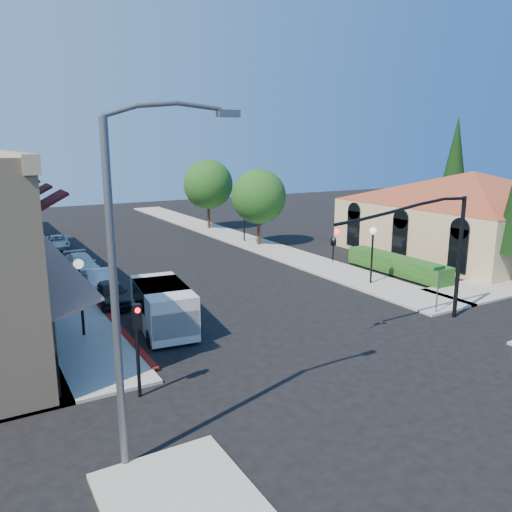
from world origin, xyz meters
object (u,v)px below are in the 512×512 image
lamppost_left_near (80,278)px  lamppost_right_near (373,241)px  street_tree_a (259,196)px  parked_car_d (57,242)px  cobra_streetlight (127,273)px  parked_car_a (112,293)px  signal_mast_arm (430,240)px  white_van (163,305)px  secondary_signal (137,333)px  conifer_far (455,167)px  parked_car_b (100,281)px  parked_car_c (81,264)px  street_name_sign (438,282)px  lamppost_left_far (37,231)px  lamppost_right_far (244,211)px  street_tree_b (208,184)px

lamppost_left_near → lamppost_right_near: (17.00, 0.00, 0.00)m
street_tree_a → parked_car_d: street_tree_a is taller
cobra_streetlight → lamppost_right_near: size_ratio=2.61×
parked_car_a → lamppost_right_near: bearing=-9.9°
signal_mast_arm → white_van: 12.61m
signal_mast_arm → lamppost_left_near: (-14.36, 6.50, -1.35)m
secondary_signal → lamppost_right_near: lamppost_right_near is taller
conifer_far → street_tree_a: bearing=168.2°
secondary_signal → signal_mast_arm: bearing=0.4°
parked_car_b → parked_car_c: (0.04, 5.32, -0.04)m
street_name_sign → lamppost_left_far: bearing=128.9°
lamppost_right_far → parked_car_b: 17.53m
lamppost_left_far → street_name_sign: bearing=-51.1°
parked_car_b → parked_car_c: parked_car_b is taller
signal_mast_arm → lamppost_right_near: signal_mast_arm is taller
parked_car_b → lamppost_right_near: bearing=-17.2°
street_name_sign → lamppost_left_near: (-16.00, 5.80, 1.04)m
lamppost_right_near → conifer_far: bearing=27.1°
white_van → parked_car_a: bearing=102.1°
street_tree_b → secondary_signal: street_tree_b is taller
street_tree_b → parked_car_a: 25.30m
white_van → street_tree_a: bearing=47.1°
lamppost_left_near → parked_car_a: lamppost_left_near is taller
lamppost_left_near → lamppost_right_near: 17.00m
conifer_far → lamppost_left_far: size_ratio=3.08×
parked_car_b → parked_car_d: bearing=97.2°
white_van → parked_car_d: size_ratio=1.30×
street_tree_b → cobra_streetlight: (-17.95, -34.00, 0.72)m
street_tree_b → lamppost_left_far: street_tree_b is taller
parked_car_b → cobra_streetlight: bearing=-92.8°
lamppost_left_far → parked_car_b: lamppost_left_far is taller
lamppost_left_near → white_van: size_ratio=0.71×
conifer_far → parked_car_a: (-34.20, -6.00, -5.71)m
parked_car_c → parked_car_d: size_ratio=1.10×
conifer_far → white_van: 35.28m
signal_mast_arm → street_name_sign: 2.98m
signal_mast_arm → parked_car_c: signal_mast_arm is taller
lamppost_right_near → lamppost_right_far: same height
conifer_far → parked_car_c: 34.70m
street_tree_a → lamppost_left_near: (-17.30, -14.00, -1.46)m
white_van → parked_car_b: (-1.07, 7.69, -0.58)m
lamppost_right_far → parked_car_d: bearing=159.8°
lamppost_left_near → parked_car_b: lamppost_left_near is taller
street_name_sign → parked_car_b: size_ratio=0.63×
street_tree_b → lamppost_left_far: 20.06m
lamppost_left_far → parked_car_b: size_ratio=0.89×
lamppost_right_far → lamppost_left_far: bearing=-173.3°
signal_mast_arm → lamppost_left_far: 25.07m
parked_car_d → white_van: bearing=-81.3°
street_tree_a → signal_mast_arm: street_tree_a is taller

